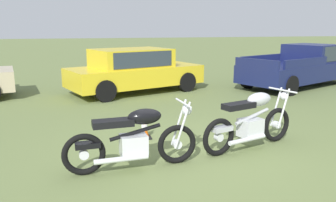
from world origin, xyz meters
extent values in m
plane|color=olive|center=(0.00, 0.00, 0.00)|extent=(120.00, 120.00, 0.00)
torus|color=black|center=(-0.36, -0.24, 0.32)|extent=(0.64, 0.12, 0.63)
torus|color=black|center=(-1.80, -0.32, 0.32)|extent=(0.64, 0.12, 0.63)
cylinder|color=silver|center=(-0.36, -0.24, 0.32)|extent=(0.15, 0.11, 0.14)
cylinder|color=silver|center=(-1.80, -0.32, 0.32)|extent=(0.15, 0.11, 0.14)
cylinder|color=silver|center=(-0.31, -0.15, 0.65)|extent=(0.27, 0.05, 0.74)
cylinder|color=silver|center=(-0.30, -0.33, 0.65)|extent=(0.27, 0.05, 0.74)
cube|color=silver|center=(-1.06, -0.28, 0.38)|extent=(0.42, 0.32, 0.32)
cylinder|color=black|center=(-1.03, -0.28, 0.58)|extent=(0.79, 0.10, 0.22)
ellipsoid|color=black|center=(-0.88, -0.27, 0.81)|extent=(0.53, 0.29, 0.24)
cube|color=black|center=(-1.36, -0.29, 0.75)|extent=(0.61, 0.27, 0.10)
cube|color=black|center=(-1.74, -0.31, 0.46)|extent=(0.37, 0.20, 0.08)
cylinder|color=silver|center=(-0.26, -0.24, 0.98)|extent=(0.07, 0.64, 0.03)
sphere|color=silver|center=(-0.20, -0.23, 0.86)|extent=(0.17, 0.17, 0.16)
cylinder|color=silver|center=(-1.27, -0.45, 0.24)|extent=(0.80, 0.12, 0.08)
torus|color=black|center=(1.76, 0.30, 0.33)|extent=(0.65, 0.27, 0.65)
torus|color=black|center=(0.41, -0.11, 0.33)|extent=(0.65, 0.27, 0.65)
cylinder|color=silver|center=(1.76, 0.30, 0.33)|extent=(0.16, 0.14, 0.14)
cylinder|color=silver|center=(0.41, -0.11, 0.33)|extent=(0.16, 0.14, 0.14)
cylinder|color=silver|center=(1.79, 0.40, 0.65)|extent=(0.27, 0.11, 0.73)
cylinder|color=silver|center=(1.84, 0.23, 0.65)|extent=(0.27, 0.11, 0.73)
cube|color=silver|center=(1.10, 0.10, 0.38)|extent=(0.47, 0.40, 0.32)
cylinder|color=#B7BABF|center=(1.13, 0.11, 0.58)|extent=(0.76, 0.28, 0.22)
ellipsoid|color=#B7BABF|center=(1.27, 0.15, 0.87)|extent=(0.57, 0.40, 0.24)
cube|color=black|center=(0.81, 0.02, 0.81)|extent=(0.64, 0.40, 0.10)
cube|color=#B7BABF|center=(0.46, -0.09, 0.47)|extent=(0.40, 0.28, 0.08)
cylinder|color=silver|center=(1.85, 0.33, 0.98)|extent=(0.22, 0.62, 0.03)
sphere|color=silver|center=(1.91, 0.35, 0.86)|extent=(0.20, 0.20, 0.16)
cylinder|color=silver|center=(0.94, -0.11, 0.24)|extent=(0.79, 0.31, 0.08)
cube|color=gold|center=(0.02, 5.95, 0.55)|extent=(4.69, 3.15, 0.60)
cube|color=gold|center=(-0.12, 5.91, 1.13)|extent=(2.79, 2.34, 0.60)
cube|color=#2D3842|center=(-0.12, 5.91, 1.15)|extent=(2.46, 2.26, 0.48)
cylinder|color=black|center=(1.13, 7.25, 0.32)|extent=(0.68, 0.41, 0.64)
cylinder|color=black|center=(1.69, 5.61, 0.32)|extent=(0.68, 0.41, 0.64)
cylinder|color=black|center=(-1.64, 6.30, 0.32)|extent=(0.68, 0.41, 0.64)
cylinder|color=black|center=(-1.09, 4.66, 0.32)|extent=(0.68, 0.41, 0.64)
cube|color=#161E4C|center=(5.89, 5.53, 0.55)|extent=(5.15, 3.52, 0.60)
cube|color=#161E4C|center=(6.67, 5.85, 1.17)|extent=(2.06, 2.12, 0.64)
cube|color=#2D3842|center=(6.67, 5.85, 1.19)|extent=(1.81, 2.04, 0.52)
cube|color=#161E4C|center=(4.72, 5.96, 0.99)|extent=(2.26, 1.01, 0.28)
cube|color=#161E4C|center=(5.37, 4.39, 0.99)|extent=(2.26, 1.01, 0.28)
cube|color=#161E4C|center=(3.70, 4.61, 0.99)|extent=(0.73, 1.60, 0.28)
cylinder|color=black|center=(7.15, 6.96, 0.32)|extent=(0.68, 0.45, 0.64)
cylinder|color=black|center=(3.98, 5.64, 0.32)|extent=(0.68, 0.45, 0.64)
cylinder|color=black|center=(4.63, 4.09, 0.32)|extent=(0.68, 0.45, 0.64)
cone|color=#EA590F|center=(-0.63, 1.11, 0.23)|extent=(0.18, 0.18, 0.46)
cube|color=black|center=(-0.63, 1.11, 0.01)|extent=(0.25, 0.25, 0.03)
cylinder|color=white|center=(-0.63, 1.11, 0.25)|extent=(0.12, 0.12, 0.07)
camera|label=1|loc=(-1.82, -5.16, 2.14)|focal=36.53mm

